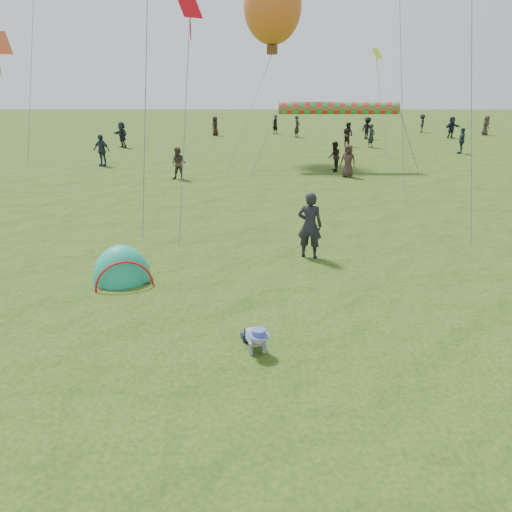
{
  "coord_description": "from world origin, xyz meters",
  "views": [
    {
      "loc": [
        0.89,
        -8.48,
        4.94
      ],
      "look_at": [
        0.85,
        2.35,
        1.0
      ],
      "focal_mm": 35.0,
      "sensor_mm": 36.0,
      "label": 1
    }
  ],
  "objects_px": {
    "popup_tent": "(123,280)",
    "standing_adult": "(310,225)",
    "balloon_kite": "(272,10)",
    "crawling_toddler": "(255,337)"
  },
  "relations": [
    {
      "from": "popup_tent",
      "to": "balloon_kite",
      "type": "bearing_deg",
      "value": 57.13
    },
    {
      "from": "crawling_toddler",
      "to": "standing_adult",
      "type": "bearing_deg",
      "value": 55.85
    },
    {
      "from": "crawling_toddler",
      "to": "popup_tent",
      "type": "height_order",
      "value": "popup_tent"
    },
    {
      "from": "crawling_toddler",
      "to": "popup_tent",
      "type": "bearing_deg",
      "value": 117.12
    },
    {
      "from": "crawling_toddler",
      "to": "popup_tent",
      "type": "relative_size",
      "value": 0.38
    },
    {
      "from": "crawling_toddler",
      "to": "standing_adult",
      "type": "relative_size",
      "value": 0.38
    },
    {
      "from": "standing_adult",
      "to": "balloon_kite",
      "type": "height_order",
      "value": "balloon_kite"
    },
    {
      "from": "popup_tent",
      "to": "standing_adult",
      "type": "distance_m",
      "value": 5.31
    },
    {
      "from": "popup_tent",
      "to": "standing_adult",
      "type": "relative_size",
      "value": 0.99
    },
    {
      "from": "popup_tent",
      "to": "balloon_kite",
      "type": "distance_m",
      "value": 21.69
    }
  ]
}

